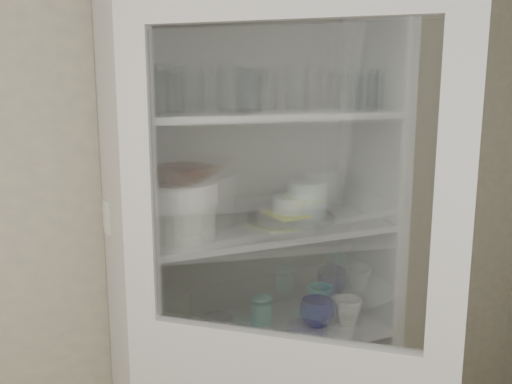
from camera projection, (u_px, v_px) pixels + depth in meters
name	position (u px, v px, depth m)	size (l,w,h in m)	color
wall_back	(183.00, 206.00, 2.05)	(3.60, 0.02, 2.60)	#A7A497
pantry_cabinet	(249.00, 303.00, 2.05)	(1.00, 0.45, 2.10)	silver
tumbler_0	(147.00, 90.00, 1.55)	(0.07, 0.07, 0.15)	silver
tumbler_1	(167.00, 90.00, 1.56)	(0.07, 0.07, 0.15)	silver
tumbler_2	(232.00, 90.00, 1.65)	(0.07, 0.07, 0.15)	silver
tumbler_3	(251.00, 92.00, 1.68)	(0.07, 0.07, 0.13)	silver
tumbler_4	(348.00, 91.00, 1.85)	(0.07, 0.07, 0.14)	silver
tumbler_5	(368.00, 90.00, 1.88)	(0.07, 0.07, 0.14)	silver
tumbler_6	(367.00, 93.00, 1.89)	(0.06, 0.06, 0.13)	silver
tumbler_7	(168.00, 93.00, 1.71)	(0.07, 0.07, 0.13)	silver
tumbler_8	(174.00, 92.00, 1.75)	(0.07, 0.07, 0.13)	silver
tumbler_9	(193.00, 90.00, 1.75)	(0.07, 0.07, 0.15)	silver
tumbler_10	(227.00, 92.00, 1.81)	(0.07, 0.07, 0.14)	silver
tumbler_11	(253.00, 92.00, 1.87)	(0.07, 0.07, 0.13)	silver
goblet_0	(170.00, 88.00, 1.80)	(0.07, 0.07, 0.16)	silver
goblet_1	(245.00, 88.00, 1.95)	(0.07, 0.07, 0.16)	silver
goblet_2	(259.00, 87.00, 1.95)	(0.08, 0.08, 0.17)	silver
goblet_3	(337.00, 88.00, 2.07)	(0.07, 0.07, 0.16)	silver
plate_stack_front	(183.00, 221.00, 1.76)	(0.21, 0.21, 0.11)	silver
plate_stack_back	(134.00, 214.00, 1.86)	(0.21, 0.21, 0.11)	silver
cream_bowl	(182.00, 193.00, 1.74)	(0.23, 0.23, 0.07)	white
terracotta_bowl	(181.00, 174.00, 1.73)	(0.21, 0.21, 0.05)	#4D2917
glass_platter	(290.00, 217.00, 2.00)	(0.33, 0.33, 0.02)	silver
yellow_trivet	(291.00, 213.00, 2.00)	(0.16, 0.16, 0.01)	yellow
white_ramekin	(291.00, 204.00, 1.99)	(0.13, 0.13, 0.06)	silver
grey_bowl_stack	(307.00, 200.00, 2.01)	(0.15, 0.15, 0.14)	silver
mug_blue	(317.00, 313.00, 2.03)	(0.13, 0.13, 0.10)	navy
mug_teal	(320.00, 298.00, 2.17)	(0.11, 0.11, 0.10)	teal
mug_white	(348.00, 311.00, 2.05)	(0.11, 0.11, 0.10)	silver
teal_jar	(261.00, 310.00, 2.05)	(0.08, 0.08, 0.10)	teal
measuring_cups	(190.00, 350.00, 1.81)	(0.10, 0.10, 0.04)	#B9B9B9
white_canister	(146.00, 333.00, 1.84)	(0.10, 0.10, 0.12)	silver
tumbler_12	(247.00, 90.00, 1.81)	(0.07, 0.07, 0.15)	silver
tumbler_13	(297.00, 89.00, 1.83)	(0.08, 0.08, 0.15)	silver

